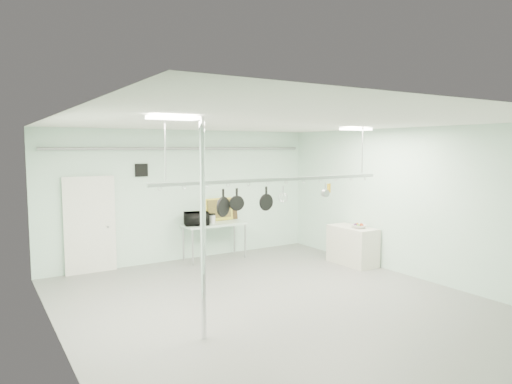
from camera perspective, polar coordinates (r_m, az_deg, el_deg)
floor at (r=8.30m, az=2.62°, el=-13.96°), size 8.00×8.00×0.00m
ceiling at (r=7.83m, az=2.73°, el=8.62°), size 7.00×8.00×0.02m
back_wall at (r=11.39m, az=-8.82°, el=-0.40°), size 7.00×0.02×3.20m
right_wall at (r=10.28m, az=18.89°, el=-1.27°), size 0.02×8.00×3.20m
door at (r=10.73m, az=-20.06°, el=-4.01°), size 1.10×0.10×2.20m
wall_vent at (r=10.94m, az=-14.14°, el=2.67°), size 0.30×0.04×0.30m
conduit_pipe at (r=11.25m, az=-8.73°, el=5.40°), size 6.60×0.07×0.07m
chrome_pole at (r=6.55m, az=-6.64°, el=-4.78°), size 0.08×0.08×3.20m
prep_table at (r=11.39m, az=-5.20°, el=-4.25°), size 1.60×0.70×0.91m
side_cabinet at (r=11.16m, az=11.97°, el=-6.56°), size 0.60×1.20×0.90m
pot_rack at (r=8.20m, az=2.65°, el=1.77°), size 4.80×0.06×1.00m
light_panel_left at (r=6.07m, az=-10.31°, el=9.14°), size 0.65×0.30×0.05m
light_panel_right at (r=9.82m, az=12.37°, el=7.71°), size 0.65×0.30×0.05m
microwave at (r=11.11m, az=-7.45°, el=-3.32°), size 0.66×0.53×0.32m
coffee_canister at (r=11.33m, az=-5.48°, el=-3.41°), size 0.17×0.17×0.21m
painting_large at (r=11.72m, az=-4.70°, el=-2.18°), size 0.78×0.15×0.58m
painting_small at (r=11.93m, az=-3.03°, el=-2.83°), size 0.30×0.10×0.25m
fruit_bowl at (r=10.93m, az=12.73°, el=-4.20°), size 0.38×0.38×0.08m
skillet_left at (r=7.67m, az=-4.12°, el=-1.39°), size 0.33×0.21×0.48m
skillet_mid at (r=7.78m, az=-2.42°, el=-0.86°), size 0.26×0.14×0.37m
skillet_right at (r=8.10m, az=1.28°, el=-0.81°), size 0.31×0.09×0.43m
whisk at (r=8.30m, az=3.40°, el=-0.27°), size 0.18×0.18×0.31m
grater at (r=8.97m, az=9.09°, el=0.47°), size 0.08×0.02×0.20m
saucepan at (r=8.91m, az=8.65°, el=0.24°), size 0.15×0.09×0.26m
fruit_cluster at (r=10.92m, az=12.74°, el=-4.00°), size 0.24×0.24×0.09m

